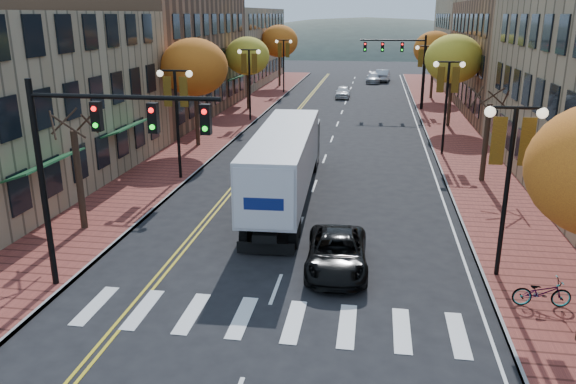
% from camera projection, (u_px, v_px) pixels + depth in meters
% --- Properties ---
extents(ground, '(200.00, 200.00, 0.00)m').
position_uv_depth(ground, '(250.00, 357.00, 15.16)').
color(ground, black).
rests_on(ground, ground).
extents(sidewalk_left, '(4.00, 85.00, 0.15)m').
position_uv_depth(sidewalk_left, '(229.00, 123.00, 47.05)').
color(sidewalk_left, brown).
rests_on(sidewalk_left, ground).
extents(sidewalk_right, '(4.00, 85.00, 0.15)m').
position_uv_depth(sidewalk_right, '(450.00, 130.00, 44.43)').
color(sidewalk_right, brown).
rests_on(sidewalk_right, ground).
extents(building_left_mid, '(12.00, 24.00, 11.00)m').
position_uv_depth(building_left_mid, '(150.00, 53.00, 49.86)').
color(building_left_mid, brown).
rests_on(building_left_mid, ground).
extents(building_left_far, '(12.00, 26.00, 9.50)m').
position_uv_depth(building_left_far, '(223.00, 46.00, 73.63)').
color(building_left_far, '#9E8966').
rests_on(building_left_far, ground).
extents(building_right_mid, '(15.00, 24.00, 10.00)m').
position_uv_depth(building_right_mid, '(550.00, 59.00, 50.50)').
color(building_right_mid, brown).
rests_on(building_right_mid, ground).
extents(building_right_far, '(15.00, 20.00, 11.00)m').
position_uv_depth(building_right_far, '(501.00, 41.00, 71.07)').
color(building_right_far, '#9E8966').
rests_on(building_right_far, ground).
extents(tree_left_a, '(0.28, 0.28, 4.20)m').
position_uv_depth(tree_left_a, '(79.00, 180.00, 23.32)').
color(tree_left_a, '#382619').
rests_on(tree_left_a, sidewalk_left).
extents(tree_left_b, '(4.48, 4.48, 7.21)m').
position_uv_depth(tree_left_b, '(194.00, 67.00, 37.41)').
color(tree_left_b, '#382619').
rests_on(tree_left_b, sidewalk_left).
extents(tree_left_c, '(4.16, 4.16, 6.69)m').
position_uv_depth(tree_left_c, '(247.00, 56.00, 52.60)').
color(tree_left_c, '#382619').
rests_on(tree_left_c, sidewalk_left).
extents(tree_left_d, '(4.61, 4.61, 7.42)m').
position_uv_depth(tree_left_d, '(279.00, 41.00, 69.38)').
color(tree_left_d, '#382619').
rests_on(tree_left_d, sidewalk_left).
extents(tree_right_b, '(0.28, 0.28, 4.20)m').
position_uv_depth(tree_right_b, '(486.00, 143.00, 30.12)').
color(tree_right_b, '#382619').
rests_on(tree_right_b, sidewalk_right).
extents(tree_right_c, '(4.48, 4.48, 7.21)m').
position_uv_depth(tree_right_c, '(453.00, 59.00, 44.21)').
color(tree_right_c, '#382619').
rests_on(tree_right_c, sidewalk_right).
extents(tree_right_d, '(4.35, 4.35, 7.00)m').
position_uv_depth(tree_right_d, '(434.00, 49.00, 59.33)').
color(tree_right_d, '#382619').
rests_on(tree_right_d, sidewalk_right).
extents(lamp_left_b, '(1.96, 0.36, 6.05)m').
position_uv_depth(lamp_left_b, '(176.00, 103.00, 30.01)').
color(lamp_left_b, black).
rests_on(lamp_left_b, ground).
extents(lamp_left_c, '(1.96, 0.36, 6.05)m').
position_uv_depth(lamp_left_c, '(249.00, 71.00, 46.96)').
color(lamp_left_c, black).
rests_on(lamp_left_c, ground).
extents(lamp_left_d, '(1.96, 0.36, 6.05)m').
position_uv_depth(lamp_left_d, '(284.00, 56.00, 63.91)').
color(lamp_left_d, black).
rests_on(lamp_left_d, ground).
extents(lamp_right_a, '(1.96, 0.36, 6.05)m').
position_uv_depth(lamp_right_a, '(510.00, 160.00, 18.42)').
color(lamp_right_a, black).
rests_on(lamp_right_a, ground).
extents(lamp_right_b, '(1.96, 0.36, 6.05)m').
position_uv_depth(lamp_right_b, '(447.00, 90.00, 35.37)').
color(lamp_right_b, black).
rests_on(lamp_right_b, ground).
extents(lamp_right_c, '(1.96, 0.36, 6.05)m').
position_uv_depth(lamp_right_c, '(425.00, 65.00, 52.32)').
color(lamp_right_c, black).
rests_on(lamp_right_c, ground).
extents(traffic_mast_near, '(6.10, 0.35, 7.00)m').
position_uv_depth(traffic_mast_near, '(94.00, 148.00, 17.28)').
color(traffic_mast_near, black).
rests_on(traffic_mast_near, ground).
extents(traffic_mast_far, '(6.10, 0.34, 7.00)m').
position_uv_depth(traffic_mast_far, '(403.00, 58.00, 52.42)').
color(traffic_mast_far, black).
rests_on(traffic_mast_far, ground).
extents(semi_truck, '(2.94, 14.95, 3.72)m').
position_uv_depth(semi_truck, '(287.00, 157.00, 27.39)').
color(semi_truck, black).
rests_on(semi_truck, ground).
extents(black_suv, '(2.38, 4.77, 1.30)m').
position_uv_depth(black_suv, '(337.00, 253.00, 20.17)').
color(black_suv, black).
rests_on(black_suv, ground).
extents(car_far_white, '(1.58, 3.86, 1.31)m').
position_uv_depth(car_far_white, '(343.00, 92.00, 61.55)').
color(car_far_white, white).
rests_on(car_far_white, ground).
extents(car_far_silver, '(2.10, 4.63, 1.32)m').
position_uv_depth(car_far_silver, '(374.00, 78.00, 75.01)').
color(car_far_silver, '#A1A3A9').
rests_on(car_far_silver, ground).
extents(car_far_oncoming, '(2.17, 5.04, 1.61)m').
position_uv_depth(car_far_oncoming, '(383.00, 75.00, 76.52)').
color(car_far_oncoming, '#B3B4BC').
rests_on(car_far_oncoming, ground).
extents(bicycle, '(1.82, 0.74, 0.94)m').
position_uv_depth(bicycle, '(542.00, 292.00, 17.39)').
color(bicycle, gray).
rests_on(bicycle, sidewalk_right).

